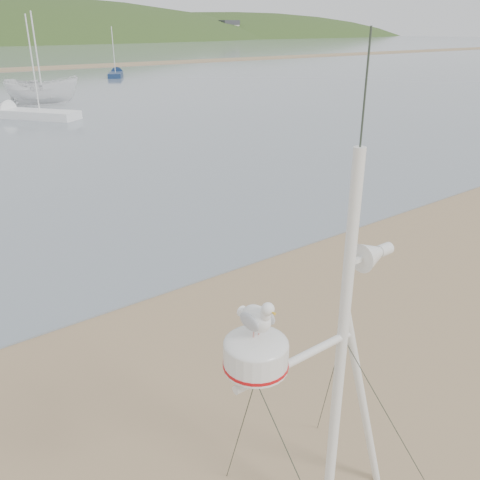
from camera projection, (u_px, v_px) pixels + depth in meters
ground at (134, 476)px, 6.55m from camera, size 560.00×560.00×0.00m
mast_rig at (333, 440)px, 5.39m from camera, size 2.38×2.54×5.37m
boat_white at (39, 67)px, 35.69m from camera, size 2.87×2.86×5.36m
sailboat_white_near at (18, 113)px, 32.07m from camera, size 5.04×6.32×6.54m
sailboat_blue_far at (117, 74)px, 58.90m from camera, size 4.05×5.72×5.78m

